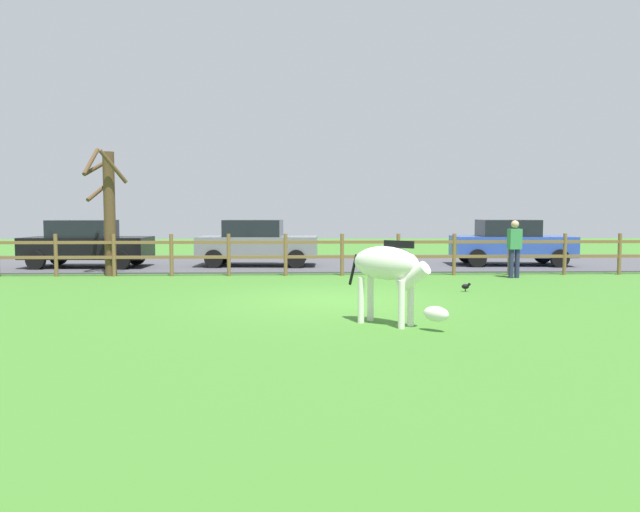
# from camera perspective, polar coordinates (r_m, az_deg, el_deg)

# --- Properties ---
(ground_plane) EXTENTS (60.00, 60.00, 0.00)m
(ground_plane) POSITION_cam_1_polar(r_m,az_deg,el_deg) (13.02, 0.70, -4.15)
(ground_plane) COLOR #3D7528
(parking_asphalt) EXTENTS (28.00, 7.40, 0.05)m
(parking_asphalt) POSITION_cam_1_polar(r_m,az_deg,el_deg) (22.25, -0.40, -0.63)
(parking_asphalt) COLOR #47474C
(parking_asphalt) RESTS_ON ground_plane
(paddock_fence) EXTENTS (21.77, 0.11, 1.24)m
(paddock_fence) POSITION_cam_1_polar(r_m,az_deg,el_deg) (17.91, -0.58, 0.38)
(paddock_fence) COLOR brown
(paddock_fence) RESTS_ON ground_plane
(bare_tree) EXTENTS (1.32, 1.31, 3.79)m
(bare_tree) POSITION_cam_1_polar(r_m,az_deg,el_deg) (18.93, -19.20, 4.22)
(bare_tree) COLOR #513A23
(bare_tree) RESTS_ON ground_plane
(zebra) EXTENTS (1.57, 1.44, 1.41)m
(zebra) POSITION_cam_1_polar(r_m,az_deg,el_deg) (10.12, 6.57, -1.28)
(zebra) COLOR white
(zebra) RESTS_ON ground_plane
(crow_on_grass) EXTENTS (0.21, 0.10, 0.20)m
(crow_on_grass) POSITION_cam_1_polar(r_m,az_deg,el_deg) (14.80, 13.49, -2.77)
(crow_on_grass) COLOR black
(crow_on_grass) RESTS_ON ground_plane
(parked_car_grey) EXTENTS (4.09, 2.06, 1.56)m
(parked_car_grey) POSITION_cam_1_polar(r_m,az_deg,el_deg) (20.78, -5.93, 1.27)
(parked_car_grey) COLOR slate
(parked_car_grey) RESTS_ON parking_asphalt
(parked_car_blue) EXTENTS (4.10, 2.09, 1.56)m
(parked_car_blue) POSITION_cam_1_polar(r_m,az_deg,el_deg) (21.93, 17.40, 1.25)
(parked_car_blue) COLOR #2D4CAD
(parked_car_blue) RESTS_ON parking_asphalt
(parked_car_black) EXTENTS (4.05, 1.98, 1.56)m
(parked_car_black) POSITION_cam_1_polar(r_m,az_deg,el_deg) (21.59, -20.99, 1.12)
(parked_car_black) COLOR black
(parked_car_black) RESTS_ON parking_asphalt
(visitor_near_fence) EXTENTS (0.39, 0.27, 1.64)m
(visitor_near_fence) POSITION_cam_1_polar(r_m,az_deg,el_deg) (18.16, 17.74, 0.88)
(visitor_near_fence) COLOR #232847
(visitor_near_fence) RESTS_ON ground_plane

